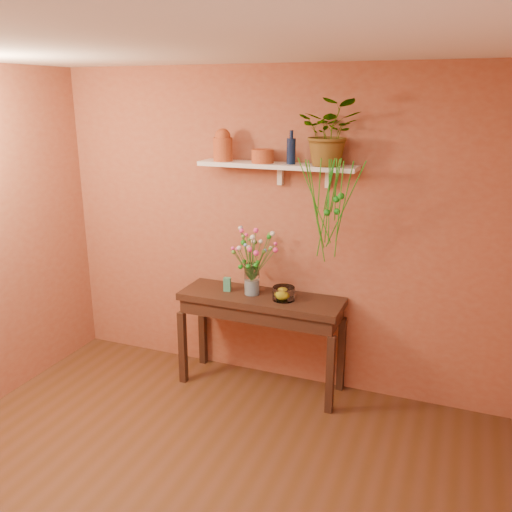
% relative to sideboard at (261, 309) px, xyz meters
% --- Properties ---
extents(room, '(4.04, 4.04, 2.70)m').
position_rel_sideboard_xyz_m(room, '(0.04, -1.76, 0.63)').
color(room, '#502F1D').
rests_on(room, ground).
extents(sideboard, '(1.39, 0.45, 0.84)m').
position_rel_sideboard_xyz_m(sideboard, '(0.00, 0.00, 0.00)').
color(sideboard, '#331C15').
rests_on(sideboard, ground).
extents(wall_shelf, '(1.30, 0.24, 0.19)m').
position_rel_sideboard_xyz_m(wall_shelf, '(0.10, 0.12, 1.20)').
color(wall_shelf, white).
rests_on(wall_shelf, room).
extents(terracotta_jug, '(0.19, 0.19, 0.26)m').
position_rel_sideboard_xyz_m(terracotta_jug, '(-0.37, 0.09, 1.34)').
color(terracotta_jug, '#AC502A').
rests_on(terracotta_jug, wall_shelf).
extents(terracotta_pot, '(0.20, 0.20, 0.11)m').
position_rel_sideboard_xyz_m(terracotta_pot, '(-0.02, 0.09, 1.27)').
color(terracotta_pot, '#AC502A').
rests_on(terracotta_pot, wall_shelf).
extents(blue_bottle, '(0.08, 0.08, 0.26)m').
position_rel_sideboard_xyz_m(blue_bottle, '(0.21, 0.10, 1.32)').
color(blue_bottle, '#0C1939').
rests_on(blue_bottle, wall_shelf).
extents(spider_plant, '(0.50, 0.45, 0.50)m').
position_rel_sideboard_xyz_m(spider_plant, '(0.52, 0.10, 1.47)').
color(spider_plant, '#1A8018').
rests_on(spider_plant, wall_shelf).
extents(plant_fronds, '(0.52, 0.44, 0.82)m').
position_rel_sideboard_xyz_m(plant_fronds, '(0.59, -0.07, 0.97)').
color(plant_fronds, '#1A8018').
rests_on(plant_fronds, wall_shelf).
extents(glass_vase, '(0.13, 0.13, 0.26)m').
position_rel_sideboard_xyz_m(glass_vase, '(-0.09, 0.01, 0.23)').
color(glass_vase, white).
rests_on(glass_vase, sideboard).
extents(bouquet, '(0.38, 0.47, 0.46)m').
position_rel_sideboard_xyz_m(bouquet, '(-0.07, 0.01, 0.52)').
color(bouquet, '#386B28').
rests_on(bouquet, glass_vase).
extents(glass_bowl, '(0.18, 0.18, 0.11)m').
position_rel_sideboard_xyz_m(glass_bowl, '(0.21, -0.02, 0.17)').
color(glass_bowl, white).
rests_on(glass_bowl, sideboard).
extents(lemon, '(0.08, 0.08, 0.08)m').
position_rel_sideboard_xyz_m(lemon, '(0.20, -0.02, 0.17)').
color(lemon, yellow).
rests_on(lemon, glass_bowl).
extents(carton, '(0.07, 0.06, 0.12)m').
position_rel_sideboard_xyz_m(carton, '(-0.31, -0.00, 0.18)').
color(carton, '#2C6F81').
rests_on(carton, sideboard).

